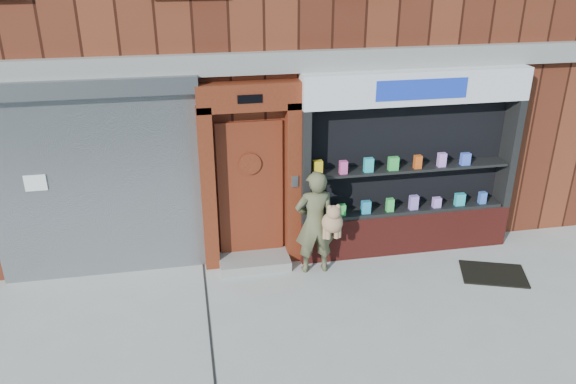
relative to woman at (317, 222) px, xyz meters
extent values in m
plane|color=#9E9E99|center=(-0.17, -1.39, -0.84)|extent=(80.00, 80.00, 0.00)
cube|color=gray|center=(-0.17, 0.53, 2.31)|extent=(12.00, 0.16, 0.30)
cube|color=gray|center=(-3.17, 0.55, 0.56)|extent=(3.00, 0.10, 2.80)
cube|color=slate|center=(-3.17, 0.49, 2.08)|extent=(3.10, 0.30, 0.24)
cube|color=white|center=(-3.97, 0.48, 0.76)|extent=(0.30, 0.01, 0.24)
cube|color=#4F1B0D|center=(-1.57, 0.47, 0.46)|extent=(0.22, 0.28, 2.60)
cube|color=#4F1B0D|center=(-0.27, 0.47, 0.46)|extent=(0.22, 0.28, 2.60)
cube|color=#4F1B0D|center=(-0.92, 0.47, 1.86)|extent=(1.50, 0.28, 0.40)
cube|color=black|center=(-0.92, 0.32, 1.86)|extent=(0.35, 0.01, 0.12)
cube|color=#602211|center=(-0.92, 0.58, 0.36)|extent=(1.00, 0.06, 2.20)
cylinder|color=black|center=(-0.92, 0.54, 0.81)|extent=(0.28, 0.02, 0.28)
cylinder|color=#4F1B0D|center=(-0.92, 0.53, 0.81)|extent=(0.34, 0.02, 0.34)
cube|color=gray|center=(-0.92, 0.31, -0.77)|extent=(1.10, 0.55, 0.15)
cube|color=slate|center=(-0.27, 0.32, 0.56)|extent=(0.10, 0.02, 0.18)
cube|color=maroon|center=(1.58, 0.41, -0.49)|extent=(3.50, 0.40, 0.70)
cube|color=black|center=(-0.11, 0.41, 0.76)|extent=(0.12, 0.40, 1.80)
cube|color=black|center=(3.27, 0.41, 0.76)|extent=(0.12, 0.40, 1.80)
cube|color=black|center=(1.58, 0.59, 0.76)|extent=(3.30, 0.03, 1.80)
cube|color=black|center=(1.58, 0.41, -0.11)|extent=(3.20, 0.36, 0.06)
cube|color=black|center=(1.58, 0.41, 0.61)|extent=(3.20, 0.36, 0.04)
cube|color=white|center=(1.58, 0.41, 1.91)|extent=(3.50, 0.40, 0.50)
cube|color=#172FAD|center=(1.58, 0.20, 1.91)|extent=(1.40, 0.01, 0.30)
cube|color=#2696C1|center=(0.08, 0.33, 0.02)|extent=(0.14, 0.09, 0.20)
cube|color=green|center=(0.48, 0.33, 0.01)|extent=(0.12, 0.09, 0.18)
cube|color=teal|center=(0.88, 0.33, 0.02)|extent=(0.14, 0.09, 0.21)
cube|color=green|center=(1.28, 0.33, 0.03)|extent=(0.11, 0.09, 0.21)
cube|color=#9976D5|center=(1.68, 0.33, 0.04)|extent=(0.14, 0.09, 0.23)
cube|color=#BC87F4|center=(2.08, 0.33, 0.00)|extent=(0.13, 0.09, 0.17)
cube|color=#26AFBE|center=(2.48, 0.33, 0.02)|extent=(0.16, 0.09, 0.20)
cube|color=blue|center=(2.88, 0.33, 0.02)|extent=(0.11, 0.09, 0.20)
cube|color=yellow|center=(0.08, 0.33, 0.75)|extent=(0.14, 0.09, 0.24)
cube|color=#DA4892|center=(0.48, 0.33, 0.73)|extent=(0.12, 0.09, 0.20)
cube|color=#25B3BC|center=(0.88, 0.33, 0.74)|extent=(0.14, 0.09, 0.22)
cube|color=green|center=(1.28, 0.33, 0.73)|extent=(0.16, 0.09, 0.21)
cube|color=#DF5317|center=(1.68, 0.33, 0.73)|extent=(0.11, 0.09, 0.21)
cube|color=#CA88F5|center=(2.08, 0.33, 0.74)|extent=(0.12, 0.09, 0.22)
cube|color=#4565EC|center=(2.48, 0.33, 0.72)|extent=(0.15, 0.09, 0.19)
imported|color=brown|center=(-0.02, 0.02, -0.01)|extent=(0.61, 0.41, 1.66)
sphere|color=#9C724E|center=(0.20, -0.15, 0.06)|extent=(0.32, 0.32, 0.32)
sphere|color=#9C724E|center=(0.20, -0.20, 0.25)|extent=(0.21, 0.21, 0.21)
sphere|color=#9C724E|center=(0.14, -0.20, 0.33)|extent=(0.07, 0.07, 0.07)
sphere|color=#9C724E|center=(0.27, -0.20, 0.33)|extent=(0.07, 0.07, 0.07)
cylinder|color=#9C724E|center=(0.10, -0.15, -0.10)|extent=(0.07, 0.07, 0.19)
cylinder|color=#9C724E|center=(0.31, -0.15, -0.10)|extent=(0.07, 0.07, 0.19)
cylinder|color=#9C724E|center=(0.14, -0.17, -0.10)|extent=(0.07, 0.07, 0.19)
cylinder|color=#9C724E|center=(0.27, -0.17, -0.10)|extent=(0.07, 0.07, 0.19)
cube|color=black|center=(2.67, -0.64, -0.83)|extent=(1.13, 0.95, 0.02)
camera|label=1|loc=(-1.83, -7.32, 3.84)|focal=35.00mm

